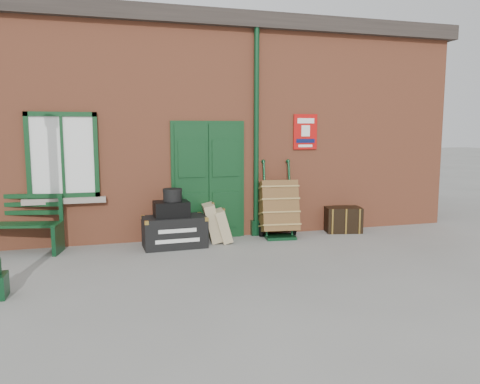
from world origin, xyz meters
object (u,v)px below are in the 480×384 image
object	(u,v)px
bench	(11,223)
houdini_trunk	(175,232)
dark_trunk	(343,219)
porter_trolley	(278,208)

from	to	relation	value
bench	houdini_trunk	size ratio (longest dim) A/B	1.57
houdini_trunk	dark_trunk	xyz separation A→B (m)	(3.52, 0.29, -0.02)
bench	dark_trunk	bearing A→B (deg)	11.61
bench	porter_trolley	distance (m)	4.81
porter_trolley	dark_trunk	bearing A→B (deg)	8.15
bench	houdini_trunk	world-z (taller)	bench
houdini_trunk	porter_trolley	xyz separation A→B (m)	(2.08, 0.26, 0.29)
houdini_trunk	dark_trunk	size ratio (longest dim) A/B	1.55
bench	dark_trunk	world-z (taller)	bench
houdini_trunk	porter_trolley	size ratio (longest dim) A/B	0.75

